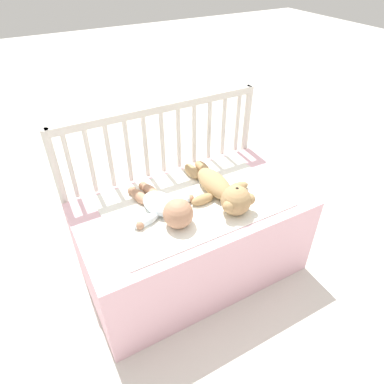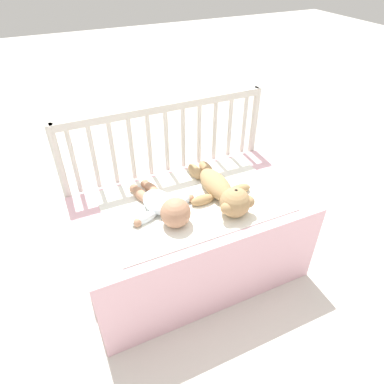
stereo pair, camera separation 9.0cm
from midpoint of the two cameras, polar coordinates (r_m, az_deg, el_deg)
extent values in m
plane|color=silver|center=(1.89, -1.24, -12.63)|extent=(12.00, 12.00, 0.00)
cube|color=#EDB7C6|center=(1.73, -1.34, -7.79)|extent=(1.06, 0.58, 0.45)
cylinder|color=beige|center=(1.74, -21.62, -2.40)|extent=(0.04, 0.04, 0.81)
cylinder|color=beige|center=(2.05, 7.30, 6.38)|extent=(0.04, 0.04, 0.81)
cube|color=beige|center=(1.64, -6.91, 13.66)|extent=(1.03, 0.03, 0.04)
cylinder|color=beige|center=(1.63, -21.12, 3.89)|extent=(0.02, 0.02, 0.33)
cylinder|color=beige|center=(1.64, -18.09, 4.79)|extent=(0.02, 0.02, 0.33)
cylinder|color=beige|center=(1.65, -15.10, 5.67)|extent=(0.02, 0.02, 0.33)
cylinder|color=beige|center=(1.67, -12.16, 6.52)|extent=(0.02, 0.02, 0.33)
cylinder|color=beige|center=(1.69, -9.28, 7.33)|extent=(0.02, 0.02, 0.33)
cylinder|color=beige|center=(1.72, -6.47, 8.10)|extent=(0.02, 0.02, 0.33)
cylinder|color=beige|center=(1.75, -3.74, 8.82)|extent=(0.02, 0.02, 0.33)
cylinder|color=beige|center=(1.79, -1.10, 9.50)|extent=(0.02, 0.02, 0.33)
cylinder|color=beige|center=(1.83, 1.44, 10.13)|extent=(0.02, 0.02, 0.33)
cylinder|color=beige|center=(1.87, 3.87, 10.72)|extent=(0.02, 0.02, 0.33)
cylinder|color=beige|center=(1.92, 6.21, 11.26)|extent=(0.02, 0.02, 0.33)
cube|color=white|center=(1.59, -1.47, -1.54)|extent=(0.81, 0.51, 0.01)
ellipsoid|color=tan|center=(1.62, 2.16, 1.41)|extent=(0.12, 0.26, 0.09)
sphere|color=tan|center=(1.49, 5.62, -1.44)|extent=(0.13, 0.13, 0.13)
sphere|color=beige|center=(1.47, 5.70, -0.32)|extent=(0.06, 0.06, 0.06)
sphere|color=black|center=(1.46, 5.76, 0.41)|extent=(0.02, 0.02, 0.02)
sphere|color=tan|center=(1.50, 7.82, -1.22)|extent=(0.05, 0.05, 0.05)
sphere|color=tan|center=(1.45, 4.36, -2.47)|extent=(0.05, 0.05, 0.05)
ellipsoid|color=tan|center=(1.64, 6.08, 0.73)|extent=(0.12, 0.05, 0.05)
ellipsoid|color=tan|center=(1.56, 0.13, -1.28)|extent=(0.12, 0.05, 0.05)
ellipsoid|color=tan|center=(1.77, 0.30, 3.98)|extent=(0.06, 0.13, 0.05)
ellipsoid|color=tan|center=(1.74, -1.50, 3.44)|extent=(0.06, 0.13, 0.05)
ellipsoid|color=white|center=(1.53, -7.18, -1.93)|extent=(0.16, 0.20, 0.07)
sphere|color=tan|center=(1.43, -4.14, -3.64)|extent=(0.13, 0.13, 0.13)
ellipsoid|color=white|center=(1.56, -3.21, -1.56)|extent=(0.13, 0.07, 0.04)
ellipsoid|color=white|center=(1.47, -9.36, -4.75)|extent=(0.13, 0.07, 0.04)
sphere|color=tan|center=(1.57, -1.98, -1.10)|extent=(0.04, 0.04, 0.04)
sphere|color=tan|center=(1.45, -10.48, -5.52)|extent=(0.04, 0.04, 0.04)
ellipsoid|color=tan|center=(1.63, -8.50, 0.08)|extent=(0.08, 0.13, 0.05)
ellipsoid|color=tan|center=(1.60, -10.34, -0.80)|extent=(0.08, 0.13, 0.05)
sphere|color=tan|center=(1.67, -9.71, 1.00)|extent=(0.04, 0.04, 0.04)
sphere|color=tan|center=(1.65, -11.52, 0.16)|extent=(0.04, 0.04, 0.04)
camera|label=1|loc=(0.05, -91.68, -1.27)|focal=32.00mm
camera|label=2|loc=(0.05, 88.32, 1.27)|focal=32.00mm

